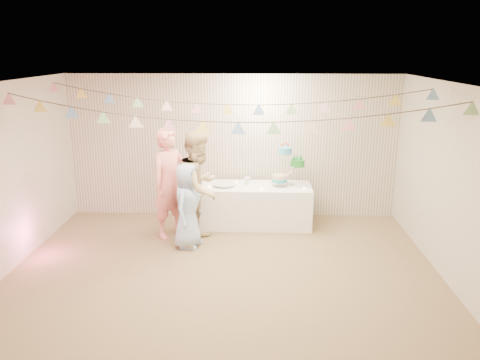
{
  "coord_description": "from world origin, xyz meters",
  "views": [
    {
      "loc": [
        0.45,
        -5.84,
        3.02
      ],
      "look_at": [
        0.2,
        0.8,
        1.15
      ],
      "focal_mm": 35.0,
      "sensor_mm": 36.0,
      "label": 1
    }
  ],
  "objects_px": {
    "person_adult_a": "(170,183)",
    "person_adult_b": "(199,187)",
    "person_child": "(188,205)",
    "table": "(256,205)",
    "cake_stand": "(288,164)"
  },
  "relations": [
    {
      "from": "person_adult_a",
      "to": "person_adult_b",
      "type": "height_order",
      "value": "person_adult_b"
    },
    {
      "from": "table",
      "to": "person_adult_a",
      "type": "bearing_deg",
      "value": -158.38
    },
    {
      "from": "table",
      "to": "person_child",
      "type": "bearing_deg",
      "value": -137.11
    },
    {
      "from": "table",
      "to": "person_adult_a",
      "type": "xyz_separation_m",
      "value": [
        -1.4,
        -0.55,
        0.55
      ]
    },
    {
      "from": "cake_stand",
      "to": "table",
      "type": "bearing_deg",
      "value": -174.81
    },
    {
      "from": "person_child",
      "to": "cake_stand",
      "type": "bearing_deg",
      "value": -42.48
    },
    {
      "from": "person_adult_a",
      "to": "person_child",
      "type": "xyz_separation_m",
      "value": [
        0.34,
        -0.43,
        -0.23
      ]
    },
    {
      "from": "person_child",
      "to": "table",
      "type": "bearing_deg",
      "value": -32.3
    },
    {
      "from": "table",
      "to": "person_adult_b",
      "type": "xyz_separation_m",
      "value": [
        -0.89,
        -0.77,
        0.55
      ]
    },
    {
      "from": "cake_stand",
      "to": "person_adult_b",
      "type": "bearing_deg",
      "value": -150.34
    },
    {
      "from": "person_adult_a",
      "to": "person_adult_b",
      "type": "bearing_deg",
      "value": -72.13
    },
    {
      "from": "person_adult_b",
      "to": "person_child",
      "type": "distance_m",
      "value": 0.36
    },
    {
      "from": "person_adult_b",
      "to": "person_adult_a",
      "type": "bearing_deg",
      "value": 88.28
    },
    {
      "from": "table",
      "to": "cake_stand",
      "type": "distance_m",
      "value": 0.93
    },
    {
      "from": "person_adult_b",
      "to": "person_child",
      "type": "relative_size",
      "value": 1.35
    }
  ]
}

